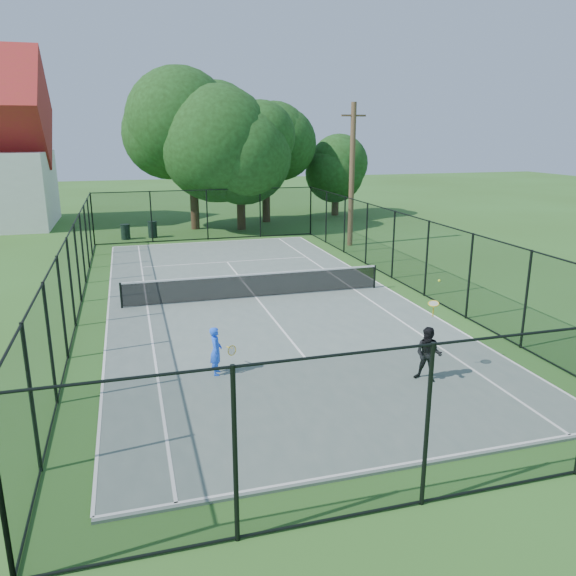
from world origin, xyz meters
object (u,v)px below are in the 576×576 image
object	(u,v)px
player_blue	(216,351)
player_black	(429,354)
trash_bin_right	(153,229)
tennis_net	(256,284)
utility_pole	(352,175)
trash_bin_left	(125,232)

from	to	relation	value
player_blue	player_black	distance (m)	5.49
trash_bin_right	player_black	size ratio (longest dim) A/B	0.41
tennis_net	player_blue	world-z (taller)	player_blue
trash_bin_right	player_blue	distance (m)	21.32
player_blue	player_black	size ratio (longest dim) A/B	0.52
tennis_net	utility_pole	distance (m)	12.24
trash_bin_left	trash_bin_right	distance (m)	1.61
utility_pole	player_blue	bearing A→B (deg)	-122.86
trash_bin_left	trash_bin_right	world-z (taller)	trash_bin_right
trash_bin_left	player_blue	xyz separation A→B (m)	(2.19, -21.16, 0.24)
tennis_net	trash_bin_left	bearing A→B (deg)	108.25
trash_bin_right	tennis_net	bearing A→B (deg)	-77.78
utility_pole	player_black	xyz separation A→B (m)	(-4.99, -17.61, -3.19)
player_blue	player_black	xyz separation A→B (m)	(5.15, -1.90, 0.07)
player_black	trash_bin_right	bearing A→B (deg)	103.88
trash_bin_left	trash_bin_right	bearing A→B (deg)	5.58
tennis_net	utility_pole	xyz separation A→B (m)	(7.56, 9.00, 3.39)
trash_bin_right	player_blue	bearing A→B (deg)	-88.43
tennis_net	trash_bin_right	bearing A→B (deg)	102.22
tennis_net	player_blue	bearing A→B (deg)	-111.04
trash_bin_left	player_black	xyz separation A→B (m)	(7.34, -23.06, 0.32)
tennis_net	trash_bin_right	world-z (taller)	tennis_net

